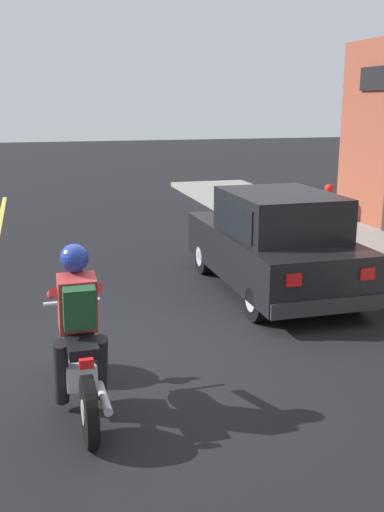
# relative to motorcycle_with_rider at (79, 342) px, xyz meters

# --- Properties ---
(ground_plane) EXTENTS (80.00, 80.00, 0.00)m
(ground_plane) POSITION_rel_motorcycle_with_rider_xyz_m (0.69, 1.01, -0.68)
(ground_plane) COLOR black
(sidewalk_curb) EXTENTS (2.60, 22.00, 0.14)m
(sidewalk_curb) POSITION_rel_motorcycle_with_rider_xyz_m (5.73, 4.01, -0.61)
(sidewalk_curb) COLOR gray
(sidewalk_curb) RESTS_ON ground
(motorcycle_with_rider) EXTENTS (0.56, 2.02, 1.62)m
(motorcycle_with_rider) POSITION_rel_motorcycle_with_rider_xyz_m (0.00, 0.00, 0.00)
(motorcycle_with_rider) COLOR black
(motorcycle_with_rider) RESTS_ON ground
(car_hatchback) EXTENTS (1.67, 3.79, 1.57)m
(car_hatchback) POSITION_rel_motorcycle_with_rider_xyz_m (3.19, 2.92, 0.09)
(car_hatchback) COLOR black
(car_hatchback) RESTS_ON ground
(fire_hydrant) EXTENTS (0.36, 0.24, 0.88)m
(fire_hydrant) POSITION_rel_motorcycle_with_rider_xyz_m (6.35, 7.17, -0.11)
(fire_hydrant) COLOR red
(fire_hydrant) RESTS_ON sidewalk_curb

